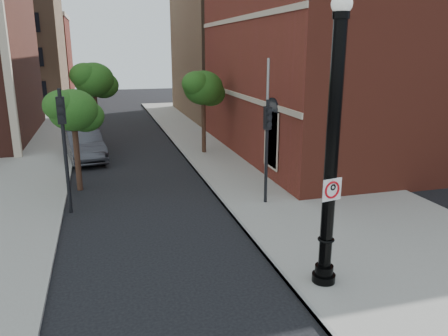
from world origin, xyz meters
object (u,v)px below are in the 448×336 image
object	(u,v)px
lamppost	(331,163)
traffic_signal_right	(267,135)
parked_car	(85,145)
traffic_signal_left	(63,131)
no_parking_sign	(332,190)

from	to	relation	value
lamppost	traffic_signal_right	bearing A→B (deg)	83.12
parked_car	traffic_signal_right	size ratio (longest dim) A/B	1.22
lamppost	parked_car	xyz separation A→B (m)	(-6.28, 15.77, -2.48)
lamppost	traffic_signal_left	size ratio (longest dim) A/B	1.54
lamppost	traffic_signal_right	distance (m)	6.19
parked_car	no_parking_sign	bearing A→B (deg)	-77.52
no_parking_sign	traffic_signal_right	distance (m)	6.35
parked_car	traffic_signal_right	distance (m)	12.09
traffic_signal_left	parked_car	bearing A→B (deg)	85.16
traffic_signal_left	traffic_signal_right	bearing A→B (deg)	-11.81
no_parking_sign	parked_car	size ratio (longest dim) A/B	0.11
parked_car	traffic_signal_left	xyz separation A→B (m)	(-0.35, -8.43, 2.29)
lamppost	traffic_signal_left	bearing A→B (deg)	132.12
no_parking_sign	parked_car	xyz separation A→B (m)	(-6.25, 15.95, -1.86)
lamppost	parked_car	distance (m)	17.15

